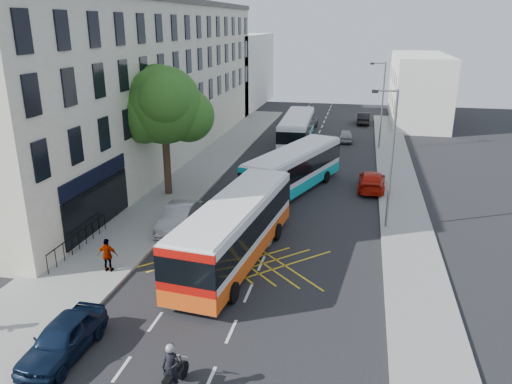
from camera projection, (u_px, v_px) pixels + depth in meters
The scene contains 21 objects.
ground at pixel (231, 331), 19.68m from camera, with size 120.00×120.00×0.00m, color black.
pavement_left at pixel (169, 194), 35.22m from camera, with size 5.00×70.00×0.15m, color gray.
pavement_right at pixel (403, 211), 32.07m from camera, with size 3.00×70.00×0.15m, color gray.
terrace_main at pixel (145, 81), 42.95m from camera, with size 8.30×45.00×13.50m.
terrace_far at pixel (234, 71), 71.76m from camera, with size 8.00×20.00×10.00m, color silver.
building_right at pixel (418, 88), 60.67m from camera, with size 6.00×18.00×8.00m, color silver.
street_tree at pixel (163, 106), 33.19m from camera, with size 6.30×5.70×8.80m.
lamp_near at pixel (390, 153), 28.09m from camera, with size 1.45×0.15×8.00m.
lamp_far at pixel (381, 101), 46.61m from camera, with size 1.45×0.15×8.00m.
railings at pixel (79, 240), 26.27m from camera, with size 0.08×5.60×1.14m, color black, non-canonical shape.
bus_near at pixel (235, 229), 25.05m from camera, with size 3.89×11.77×3.25m.
bus_mid at pixel (294, 169), 35.64m from camera, with size 5.96×11.19×3.08m.
bus_far at pixel (297, 130), 48.35m from camera, with size 3.05×11.20×3.13m.
motorbike at pixel (172, 371), 16.11m from camera, with size 0.70×2.15×1.91m.
parked_car_blue at pixel (63, 338), 18.08m from camera, with size 1.66×4.13×1.41m, color black.
parked_car_silver at pixel (179, 217), 29.20m from camera, with size 1.56×4.47×1.47m, color #929499.
red_hatchback at pixel (372, 181), 36.22m from camera, with size 1.89×4.66×1.35m, color #BD1508.
distant_car_grey at pixel (305, 123), 56.92m from camera, with size 2.21×4.79×1.33m, color #404348.
distant_car_silver at pixel (346, 136), 50.99m from camera, with size 1.44×3.59×1.22m, color #9E9FA5.
distant_car_dark at pixel (364, 118), 59.88m from camera, with size 1.46×4.19×1.38m, color black.
pedestrian_far at pixel (108, 255), 23.89m from camera, with size 0.99×0.41×1.68m, color gray.
Camera 1 is at (4.47, -16.29, 11.56)m, focal length 35.00 mm.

